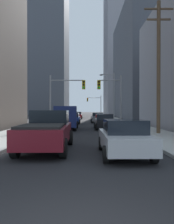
# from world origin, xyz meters

# --- Properties ---
(sidewalk_left) EXTENTS (3.45, 160.00, 0.15)m
(sidewalk_left) POSITION_xyz_m (-5.27, 50.00, 0.07)
(sidewalk_left) COLOR #9E9E99
(sidewalk_left) RESTS_ON ground
(sidewalk_right) EXTENTS (3.45, 160.00, 0.15)m
(sidewalk_right) POSITION_xyz_m (5.27, 50.00, 0.07)
(sidewalk_right) COLOR #9E9E99
(sidewalk_right) RESTS_ON ground
(pickup_truck_maroon) EXTENTS (2.20, 5.44, 1.90)m
(pickup_truck_maroon) POSITION_xyz_m (-1.74, 7.66, 0.93)
(pickup_truck_maroon) COLOR maroon
(pickup_truck_maroon) RESTS_ON ground
(cargo_van_navy) EXTENTS (2.20, 5.29, 2.26)m
(cargo_van_navy) POSITION_xyz_m (-1.87, 19.05, 1.29)
(cargo_van_navy) COLOR #141E4C
(cargo_van_navy) RESTS_ON ground
(sedan_silver) EXTENTS (1.95, 4.23, 1.52)m
(sedan_silver) POSITION_xyz_m (1.70, 6.23, 0.77)
(sedan_silver) COLOR #B7BABF
(sedan_silver) RESTS_ON ground
(sedan_black) EXTENTS (1.95, 4.25, 1.52)m
(sedan_black) POSITION_xyz_m (1.86, 19.22, 0.77)
(sedan_black) COLOR black
(sedan_black) RESTS_ON ground
(sedan_blue) EXTENTS (1.95, 4.24, 1.52)m
(sedan_blue) POSITION_xyz_m (-1.78, 27.96, 0.77)
(sedan_blue) COLOR navy
(sedan_blue) RESTS_ON ground
(sedan_grey) EXTENTS (1.95, 4.25, 1.52)m
(sedan_grey) POSITION_xyz_m (1.73, 30.76, 0.77)
(sedan_grey) COLOR slate
(sedan_grey) RESTS_ON ground
(sedan_red) EXTENTS (1.95, 4.24, 1.52)m
(sedan_red) POSITION_xyz_m (-1.82, 44.42, 0.77)
(sedan_red) COLOR maroon
(sedan_red) RESTS_ON ground
(traffic_signal_near_left) EXTENTS (4.20, 0.44, 6.00)m
(traffic_signal_near_left) POSITION_xyz_m (-2.35, 23.30, 4.06)
(traffic_signal_near_left) COLOR gray
(traffic_signal_near_left) RESTS_ON ground
(traffic_signal_near_right) EXTENTS (2.87, 0.44, 6.00)m
(traffic_signal_near_right) POSITION_xyz_m (2.96, 23.30, 4.00)
(traffic_signal_near_right) COLOR gray
(traffic_signal_near_right) RESTS_ON ground
(traffic_signal_far_right) EXTENTS (4.13, 0.44, 6.00)m
(traffic_signal_far_right) POSITION_xyz_m (2.38, 61.40, 4.06)
(traffic_signal_far_right) COLOR gray
(traffic_signal_far_right) RESTS_ON ground
(utility_pole_right) EXTENTS (2.20, 0.28, 10.20)m
(utility_pole_right) POSITION_xyz_m (5.62, 14.03, 5.38)
(utility_pole_right) COLOR brown
(utility_pole_right) RESTS_ON ground
(street_lamp_right) EXTENTS (2.29, 0.32, 7.50)m
(street_lamp_right) POSITION_xyz_m (3.89, 30.91, 4.53)
(street_lamp_right) COLOR gray
(street_lamp_right) RESTS_ON ground
(building_left_far_tower) EXTENTS (16.31, 23.53, 56.40)m
(building_left_far_tower) POSITION_xyz_m (-16.36, 90.84, 28.20)
(building_left_far_tower) COLOR #4C515B
(building_left_far_tower) RESTS_ON ground
(building_right_mid_block) EXTENTS (20.91, 28.72, 24.83)m
(building_right_mid_block) POSITION_xyz_m (18.52, 50.30, 12.41)
(building_right_mid_block) COLOR #4C515B
(building_right_mid_block) RESTS_ON ground
(building_right_far_highrise) EXTENTS (24.58, 22.88, 73.56)m
(building_right_far_highrise) POSITION_xyz_m (20.19, 91.63, 36.78)
(building_right_far_highrise) COLOR #93939E
(building_right_far_highrise) RESTS_ON ground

